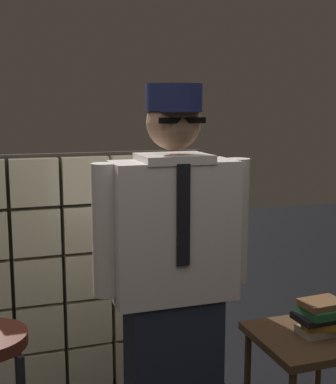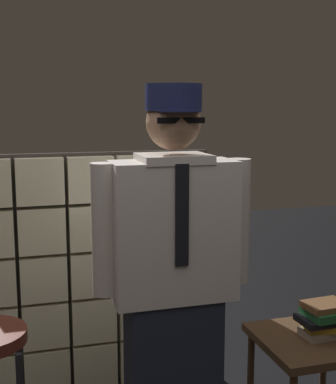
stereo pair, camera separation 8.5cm
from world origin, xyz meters
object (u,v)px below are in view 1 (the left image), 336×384
Objects in this scene: side_table at (308,349)px; coffee_mug at (311,319)px; standing_person at (173,282)px; book_stack at (320,317)px.

side_table is 4.37× the size of coffee_mug.
coffee_mug is at bearing 8.94° from standing_person.
book_stack reaches higher than coffee_mug.
standing_person is at bearing -170.98° from coffee_mug.
side_table is at bearing -129.06° from coffee_mug.
book_stack is at bearing -89.93° from coffee_mug.
book_stack is 0.08m from coffee_mug.
standing_person reaches higher than coffee_mug.
coffee_mug is (0.79, 0.13, -0.32)m from standing_person.
side_table is 2.19× the size of book_stack.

